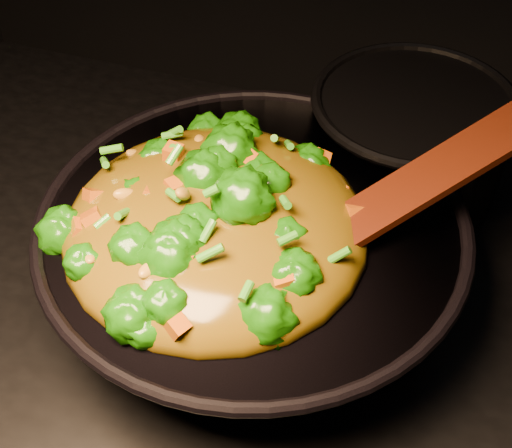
% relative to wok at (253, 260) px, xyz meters
% --- Properties ---
extents(wok, '(0.44, 0.44, 0.12)m').
position_rel_wok_xyz_m(wok, '(0.00, 0.00, 0.00)').
color(wok, black).
rests_on(wok, stovetop).
extents(stir_fry, '(0.37, 0.37, 0.10)m').
position_rel_wok_xyz_m(stir_fry, '(-0.03, -0.03, 0.11)').
color(stir_fry, '#196307').
rests_on(stir_fry, wok).
extents(spatula, '(0.26, 0.24, 0.13)m').
position_rel_wok_xyz_m(spatula, '(0.15, 0.05, 0.11)').
color(spatula, '#331204').
rests_on(spatula, wok).
extents(back_pot, '(0.25, 0.25, 0.13)m').
position_rel_wok_xyz_m(back_pot, '(0.12, 0.24, 0.01)').
color(back_pot, black).
rests_on(back_pot, stovetop).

